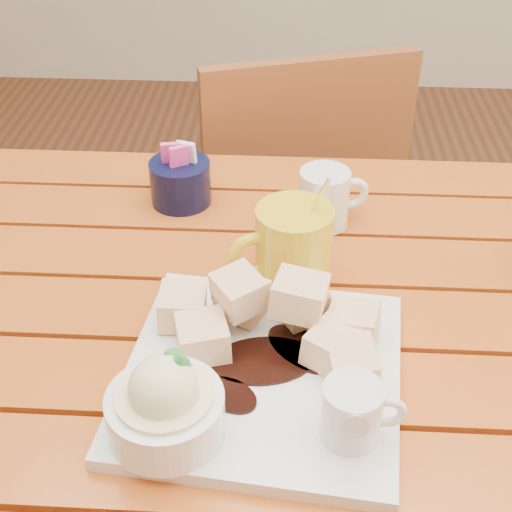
# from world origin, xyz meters

# --- Properties ---
(table) EXTENTS (1.20, 0.79, 0.75)m
(table) POSITION_xyz_m (0.00, 0.00, 0.64)
(table) COLOR #A23F14
(table) RESTS_ON ground
(dessert_plate) EXTENTS (0.32, 0.32, 0.12)m
(dessert_plate) POSITION_xyz_m (-0.02, -0.13, 0.78)
(dessert_plate) COLOR white
(dessert_plate) RESTS_ON table
(coffee_mug_left) EXTENTS (0.13, 0.10, 0.16)m
(coffee_mug_left) POSITION_xyz_m (0.03, 0.06, 0.81)
(coffee_mug_left) COLOR gold
(coffee_mug_left) RESTS_ON table
(cream_pitcher) EXTENTS (0.10, 0.09, 0.09)m
(cream_pitcher) POSITION_xyz_m (0.07, 0.20, 0.79)
(cream_pitcher) COLOR white
(cream_pitcher) RESTS_ON table
(sugar_caddy) EXTENTS (0.09, 0.09, 0.10)m
(sugar_caddy) POSITION_xyz_m (-0.14, 0.25, 0.78)
(sugar_caddy) COLOR black
(sugar_caddy) RESTS_ON table
(chair_far) EXTENTS (0.51, 0.51, 0.86)m
(chair_far) POSITION_xyz_m (0.02, 0.65, 0.48)
(chair_far) COLOR brown
(chair_far) RESTS_ON ground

